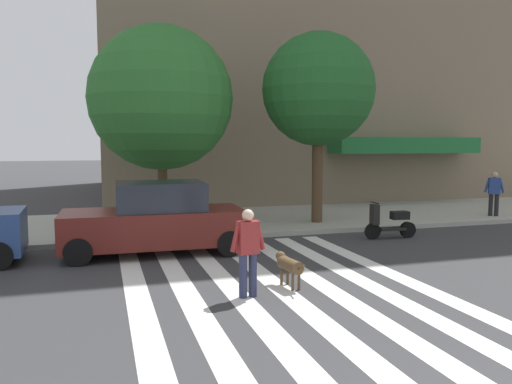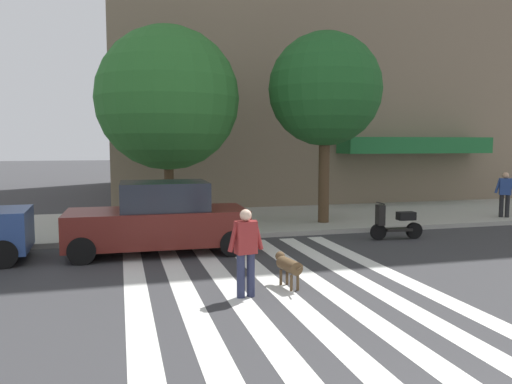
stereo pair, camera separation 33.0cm
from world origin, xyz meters
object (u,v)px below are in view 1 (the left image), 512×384
at_px(pedestrian_bystander, 494,191).
at_px(parked_scooter, 390,223).
at_px(street_tree_middle, 318,90).
at_px(street_tree_nearest, 161,98).
at_px(dog_on_leash, 289,265).
at_px(pedestrian_dog_walker, 248,248).
at_px(parked_car_behind_first, 155,220).

bearing_deg(pedestrian_bystander, parked_scooter, -159.81).
bearing_deg(parked_scooter, street_tree_middle, 113.23).
height_order(street_tree_nearest, dog_on_leash, street_tree_nearest).
bearing_deg(pedestrian_dog_walker, street_tree_middle, 57.37).
height_order(street_tree_nearest, pedestrian_dog_walker, street_tree_nearest).
distance_m(pedestrian_dog_walker, dog_on_leash, 1.15).
relative_size(parked_scooter, street_tree_nearest, 0.25).
bearing_deg(street_tree_middle, pedestrian_dog_walker, -122.63).
bearing_deg(dog_on_leash, parked_car_behind_first, 119.48).
relative_size(pedestrian_dog_walker, pedestrian_bystander, 1.00).
xyz_separation_m(parked_car_behind_first, dog_on_leash, (2.20, -3.89, -0.43)).
bearing_deg(street_tree_nearest, parked_scooter, -28.47).
relative_size(parked_car_behind_first, street_tree_middle, 0.72).
bearing_deg(pedestrian_dog_walker, parked_scooter, 37.12).
xyz_separation_m(street_tree_nearest, pedestrian_dog_walker, (0.64, -7.72, -3.34)).
xyz_separation_m(parked_scooter, street_tree_middle, (-1.17, 2.73, 4.13)).
bearing_deg(street_tree_nearest, street_tree_middle, -7.67).
bearing_deg(dog_on_leash, pedestrian_bystander, 29.91).
relative_size(parked_car_behind_first, pedestrian_dog_walker, 2.81).
distance_m(parked_car_behind_first, parked_scooter, 6.92).
distance_m(street_tree_nearest, dog_on_leash, 8.40).
bearing_deg(street_tree_nearest, pedestrian_bystander, -6.43).
distance_m(parked_scooter, street_tree_nearest, 8.12).
bearing_deg(parked_car_behind_first, street_tree_nearest, 80.18).
distance_m(dog_on_leash, pedestrian_bystander, 11.97).
distance_m(street_tree_middle, dog_on_leash, 8.58).
bearing_deg(parked_scooter, street_tree_nearest, 151.53).
distance_m(parked_car_behind_first, street_tree_nearest, 4.85).
bearing_deg(pedestrian_bystander, street_tree_middle, 174.51).
height_order(parked_car_behind_first, parked_scooter, parked_car_behind_first).
bearing_deg(parked_scooter, pedestrian_dog_walker, -142.88).
bearing_deg(pedestrian_bystander, street_tree_nearest, 173.57).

